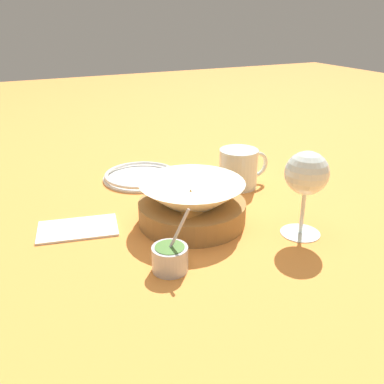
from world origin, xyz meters
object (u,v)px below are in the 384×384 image
object	(u,v)px
wine_glass	(307,176)
beer_mug	(239,170)
food_basket	(192,205)
side_plate	(139,176)
sauce_cup	(170,257)

from	to	relation	value
wine_glass	beer_mug	xyz separation A→B (m)	(0.01, 0.24, -0.07)
food_basket	wine_glass	xyz separation A→B (m)	(0.16, -0.13, 0.08)
wine_glass	side_plate	xyz separation A→B (m)	(-0.18, 0.38, -0.10)
sauce_cup	wine_glass	xyz separation A→B (m)	(0.26, 0.01, 0.09)
beer_mug	food_basket	bearing A→B (deg)	-146.04
food_basket	wine_glass	bearing A→B (deg)	-38.55
sauce_cup	side_plate	xyz separation A→B (m)	(0.08, 0.39, -0.02)
wine_glass	beer_mug	world-z (taller)	wine_glass
food_basket	beer_mug	bearing A→B (deg)	33.96
sauce_cup	food_basket	bearing A→B (deg)	52.67
food_basket	side_plate	distance (m)	0.26
food_basket	side_plate	xyz separation A→B (m)	(-0.02, 0.26, -0.03)
food_basket	side_plate	world-z (taller)	food_basket
wine_glass	beer_mug	size ratio (longest dim) A/B	1.28
wine_glass	side_plate	distance (m)	0.43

